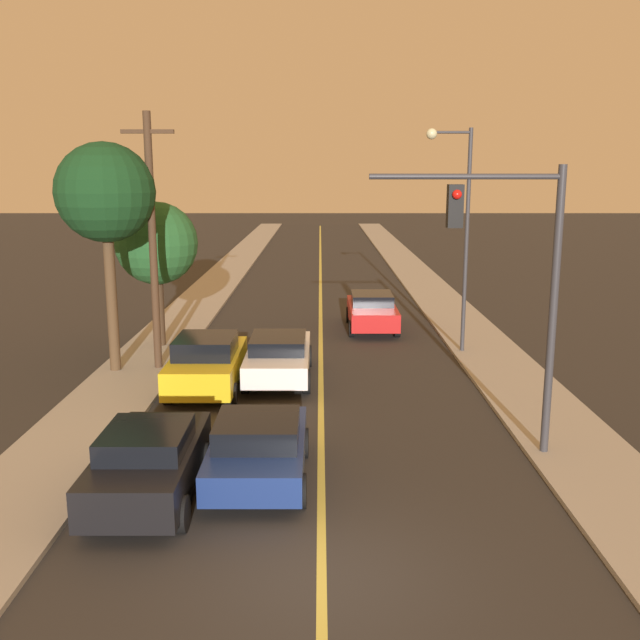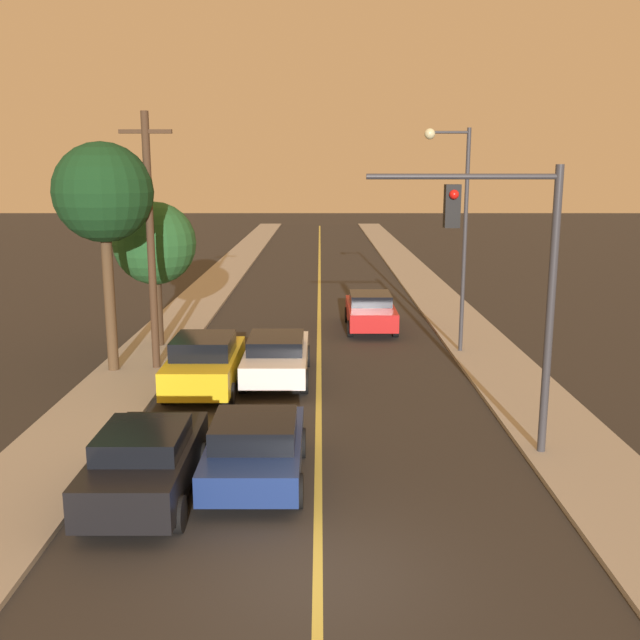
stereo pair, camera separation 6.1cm
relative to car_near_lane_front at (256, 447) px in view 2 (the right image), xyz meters
The scene contains 14 objects.
ground_plane 3.91m from the car_near_lane_front, 70.35° to the right, with size 200.00×200.00×0.00m, color #2D2B28.
road_surface 32.41m from the car_near_lane_front, 87.71° to the left, with size 9.23×80.00×0.01m.
sidewalk_left 32.71m from the car_near_lane_front, 98.04° to the left, with size 2.50×80.00×0.12m.
sidewalk_right 33.17m from the car_near_lane_front, 77.54° to the left, with size 2.50×80.00×0.12m.
car_near_lane_front is the anchor object (origin of this frame).
car_near_lane_second 7.34m from the car_near_lane_front, 90.00° to the left, with size 1.99×4.66×1.41m.
car_outer_lane_front 2.22m from the car_near_lane_front, 156.20° to the right, with size 1.90×4.05×1.52m.
car_outer_lane_second 6.61m from the car_near_lane_front, 107.88° to the left, with size 2.02×4.38×1.63m.
car_far_oncoming 14.87m from the car_near_lane_front, 76.91° to the left, with size 1.97×4.47×1.45m.
traffic_signal_mast 6.64m from the car_near_lane_front, 13.71° to the left, with size 4.11×0.42×6.31m.
streetlamp_right 12.76m from the car_near_lane_front, 60.55° to the left, with size 1.55×0.36×7.57m.
utility_pole_left 9.84m from the car_near_lane_front, 115.26° to the left, with size 1.60×0.24×7.93m.
tree_left_near 10.74m from the car_near_lane_front, 123.01° to the left, with size 3.01×3.01×7.05m.
tree_left_far 12.56m from the car_near_lane_front, 111.67° to the left, with size 2.91×2.91×5.14m.
Camera 2 is at (0.04, -10.14, 6.28)m, focal length 40.00 mm.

